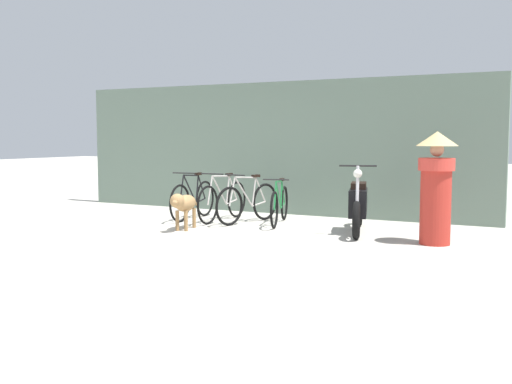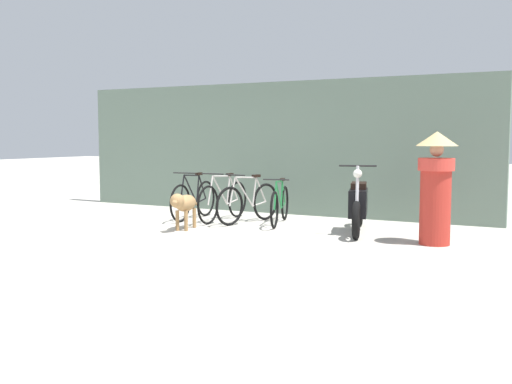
{
  "view_description": "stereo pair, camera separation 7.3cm",
  "coord_description": "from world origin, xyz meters",
  "px_view_note": "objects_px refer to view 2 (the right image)",
  "views": [
    {
      "loc": [
        5.36,
        -7.78,
        1.56
      ],
      "look_at": [
        0.85,
        1.05,
        0.65
      ],
      "focal_mm": 42.0,
      "sensor_mm": 36.0,
      "label": 1
    },
    {
      "loc": [
        5.42,
        -7.75,
        1.56
      ],
      "look_at": [
        0.85,
        1.05,
        0.65
      ],
      "focal_mm": 42.0,
      "sensor_mm": 36.0,
      "label": 2
    }
  ],
  "objects_px": {
    "motorcycle": "(358,206)",
    "bicycle_1": "(223,201)",
    "bicycle_3": "(280,205)",
    "bicycle_0": "(194,199)",
    "bicycle_2": "(248,203)",
    "stray_dog": "(184,204)",
    "person_in_robes": "(436,183)"
  },
  "relations": [
    {
      "from": "bicycle_2",
      "to": "bicycle_1",
      "type": "bearing_deg",
      "value": -79.39
    },
    {
      "from": "bicycle_1",
      "to": "stray_dog",
      "type": "bearing_deg",
      "value": -1.26
    },
    {
      "from": "bicycle_3",
      "to": "bicycle_1",
      "type": "bearing_deg",
      "value": -100.23
    },
    {
      "from": "bicycle_0",
      "to": "person_in_robes",
      "type": "distance_m",
      "value": 4.71
    },
    {
      "from": "bicycle_3",
      "to": "bicycle_0",
      "type": "bearing_deg",
      "value": -99.77
    },
    {
      "from": "bicycle_1",
      "to": "bicycle_2",
      "type": "height_order",
      "value": "bicycle_1"
    },
    {
      "from": "motorcycle",
      "to": "bicycle_1",
      "type": "bearing_deg",
      "value": -109.87
    },
    {
      "from": "bicycle_2",
      "to": "bicycle_3",
      "type": "height_order",
      "value": "bicycle_2"
    },
    {
      "from": "stray_dog",
      "to": "person_in_robes",
      "type": "height_order",
      "value": "person_in_robes"
    },
    {
      "from": "person_in_robes",
      "to": "bicycle_0",
      "type": "bearing_deg",
      "value": -44.65
    },
    {
      "from": "bicycle_3",
      "to": "stray_dog",
      "type": "bearing_deg",
      "value": -54.93
    },
    {
      "from": "motorcycle",
      "to": "stray_dog",
      "type": "relative_size",
      "value": 1.75
    },
    {
      "from": "bicycle_2",
      "to": "person_in_robes",
      "type": "relative_size",
      "value": 1.0
    },
    {
      "from": "bicycle_0",
      "to": "bicycle_3",
      "type": "distance_m",
      "value": 1.75
    },
    {
      "from": "bicycle_1",
      "to": "bicycle_2",
      "type": "bearing_deg",
      "value": 86.67
    },
    {
      "from": "bicycle_3",
      "to": "person_in_robes",
      "type": "distance_m",
      "value": 3.06
    },
    {
      "from": "bicycle_1",
      "to": "person_in_robes",
      "type": "distance_m",
      "value": 4.11
    },
    {
      "from": "bicycle_2",
      "to": "stray_dog",
      "type": "height_order",
      "value": "bicycle_2"
    },
    {
      "from": "person_in_robes",
      "to": "bicycle_3",
      "type": "bearing_deg",
      "value": -52.63
    },
    {
      "from": "motorcycle",
      "to": "bicycle_3",
      "type": "bearing_deg",
      "value": -116.55
    },
    {
      "from": "bicycle_1",
      "to": "bicycle_3",
      "type": "height_order",
      "value": "bicycle_1"
    },
    {
      "from": "bicycle_3",
      "to": "stray_dog",
      "type": "distance_m",
      "value": 1.78
    },
    {
      "from": "bicycle_0",
      "to": "bicycle_1",
      "type": "xyz_separation_m",
      "value": [
        0.62,
        0.07,
        0.0
      ]
    },
    {
      "from": "motorcycle",
      "to": "person_in_robes",
      "type": "relative_size",
      "value": 1.18
    },
    {
      "from": "bicycle_1",
      "to": "person_in_robes",
      "type": "relative_size",
      "value": 1.09
    },
    {
      "from": "motorcycle",
      "to": "stray_dog",
      "type": "height_order",
      "value": "motorcycle"
    },
    {
      "from": "bicycle_2",
      "to": "bicycle_3",
      "type": "distance_m",
      "value": 0.59
    },
    {
      "from": "bicycle_3",
      "to": "motorcycle",
      "type": "distance_m",
      "value": 1.59
    },
    {
      "from": "bicycle_0",
      "to": "bicycle_3",
      "type": "bearing_deg",
      "value": 92.23
    },
    {
      "from": "bicycle_3",
      "to": "motorcycle",
      "type": "height_order",
      "value": "motorcycle"
    },
    {
      "from": "bicycle_1",
      "to": "bicycle_3",
      "type": "xyz_separation_m",
      "value": [
        1.12,
        0.1,
        -0.03
      ]
    },
    {
      "from": "bicycle_0",
      "to": "bicycle_3",
      "type": "xyz_separation_m",
      "value": [
        1.74,
        0.17,
        -0.03
      ]
    }
  ]
}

